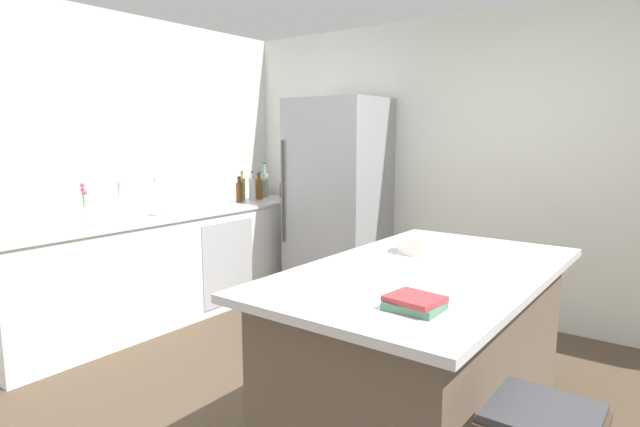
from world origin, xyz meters
name	(u,v)px	position (x,y,z in m)	size (l,w,h in m)	color
ground_plane	(319,418)	(0.00, 0.00, 0.00)	(7.20, 7.20, 0.00)	#4C3D2D
wall_rear	(474,168)	(0.00, 2.25, 1.30)	(6.00, 0.10, 2.60)	silver
wall_left	(77,171)	(-2.45, 0.00, 1.30)	(0.10, 6.00, 2.60)	silver
counter_run_left	(171,264)	(-2.07, 0.59, 0.46)	(0.69, 3.06, 0.92)	white
kitchen_island	(424,351)	(0.53, 0.21, 0.46)	(1.10, 1.92, 0.91)	brown
refrigerator	(338,201)	(-1.17, 1.86, 0.96)	(0.85, 0.71, 1.92)	#93969B
sink_faucet	(120,199)	(-2.12, 0.16, 1.08)	(0.15, 0.05, 0.30)	silver
flower_vase	(85,211)	(-2.06, -0.17, 1.02)	(0.07, 0.07, 0.32)	silver
paper_towel_roll	(156,199)	(-2.03, 0.43, 1.05)	(0.14, 0.14, 0.31)	gray
hot_sauce_bottle	(282,189)	(-1.99, 1.99, 1.01)	(0.06, 0.06, 0.21)	red
gin_bottle	(265,184)	(-2.15, 1.90, 1.06)	(0.07, 0.07, 0.37)	#8CB79E
vinegar_bottle	(260,187)	(-2.14, 1.82, 1.03)	(0.05, 0.05, 0.28)	#994C23
whiskey_bottle	(259,189)	(-2.07, 1.72, 1.03)	(0.08, 0.08, 0.27)	brown
soda_bottle	(252,189)	(-2.06, 1.62, 1.04)	(0.07, 0.07, 0.30)	silver
olive_oil_bottle	(242,189)	(-2.12, 1.53, 1.04)	(0.06, 0.06, 0.30)	olive
syrup_bottle	(239,191)	(-2.07, 1.44, 1.03)	(0.07, 0.07, 0.26)	#5B3319
cookbook_stack	(415,303)	(0.77, -0.41, 0.94)	(0.22, 0.20, 0.06)	#4C7F60
mixing_bowl	(422,245)	(0.35, 0.52, 0.96)	(0.28, 0.28, 0.09)	silver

